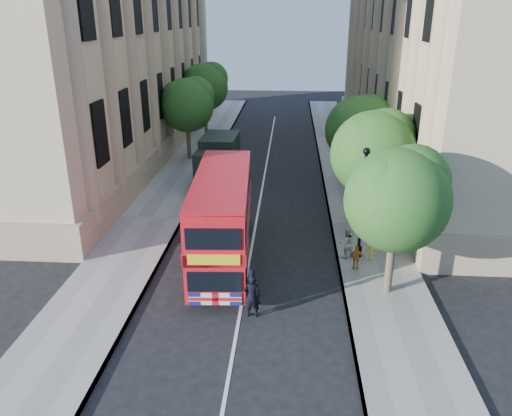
% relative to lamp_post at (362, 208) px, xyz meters
% --- Properties ---
extents(ground, '(120.00, 120.00, 0.00)m').
position_rel_lamp_post_xyz_m(ground, '(-5.00, -6.00, -2.51)').
color(ground, black).
rests_on(ground, ground).
extents(pavement_right, '(3.50, 80.00, 0.12)m').
position_rel_lamp_post_xyz_m(pavement_right, '(0.75, 4.00, -2.45)').
color(pavement_right, gray).
rests_on(pavement_right, ground).
extents(pavement_left, '(3.50, 80.00, 0.12)m').
position_rel_lamp_post_xyz_m(pavement_left, '(-10.75, 4.00, -2.45)').
color(pavement_left, gray).
rests_on(pavement_left, ground).
extents(building_right, '(12.00, 38.00, 18.00)m').
position_rel_lamp_post_xyz_m(building_right, '(8.80, 18.00, 6.49)').
color(building_right, tan).
rests_on(building_right, ground).
extents(building_left, '(12.00, 38.00, 18.00)m').
position_rel_lamp_post_xyz_m(building_left, '(-18.80, 18.00, 6.49)').
color(building_left, tan).
rests_on(building_left, ground).
extents(tree_right_near, '(4.00, 4.00, 6.08)m').
position_rel_lamp_post_xyz_m(tree_right_near, '(0.84, -2.97, 1.74)').
color(tree_right_near, '#473828').
rests_on(tree_right_near, ground).
extents(tree_right_mid, '(4.20, 4.20, 6.37)m').
position_rel_lamp_post_xyz_m(tree_right_mid, '(0.84, 3.03, 1.93)').
color(tree_right_mid, '#473828').
rests_on(tree_right_mid, ground).
extents(tree_right_far, '(4.00, 4.00, 6.15)m').
position_rel_lamp_post_xyz_m(tree_right_far, '(0.84, 9.03, 1.80)').
color(tree_right_far, '#473828').
rests_on(tree_right_far, ground).
extents(tree_left_far, '(4.00, 4.00, 6.30)m').
position_rel_lamp_post_xyz_m(tree_left_far, '(-10.96, 16.03, 1.93)').
color(tree_left_far, '#473828').
rests_on(tree_left_far, ground).
extents(tree_left_back, '(4.20, 4.20, 6.65)m').
position_rel_lamp_post_xyz_m(tree_left_back, '(-10.96, 24.03, 2.20)').
color(tree_left_back, '#473828').
rests_on(tree_left_back, ground).
extents(lamp_post, '(0.32, 0.32, 5.16)m').
position_rel_lamp_post_xyz_m(lamp_post, '(0.00, 0.00, 0.00)').
color(lamp_post, black).
rests_on(lamp_post, pavement_right).
extents(double_decker_bus, '(2.81, 8.80, 4.01)m').
position_rel_lamp_post_xyz_m(double_decker_bus, '(-6.17, -0.70, -0.30)').
color(double_decker_bus, red).
rests_on(double_decker_bus, ground).
extents(box_van, '(2.40, 5.53, 3.13)m').
position_rel_lamp_post_xyz_m(box_van, '(-7.90, 10.27, -0.98)').
color(box_van, black).
rests_on(box_van, ground).
extents(police_constable, '(0.65, 0.46, 1.71)m').
position_rel_lamp_post_xyz_m(police_constable, '(-4.53, -5.00, -1.66)').
color(police_constable, black).
rests_on(police_constable, ground).
extents(woman_pedestrian, '(0.87, 0.78, 1.48)m').
position_rel_lamp_post_xyz_m(woman_pedestrian, '(-0.60, -0.12, -1.65)').
color(woman_pedestrian, beige).
rests_on(woman_pedestrian, pavement_right).
extents(child_a, '(0.68, 0.33, 1.12)m').
position_rel_lamp_post_xyz_m(child_a, '(-0.25, -1.24, -1.83)').
color(child_a, orange).
rests_on(child_a, pavement_right).
extents(child_b, '(0.71, 0.53, 0.97)m').
position_rel_lamp_post_xyz_m(child_b, '(0.50, -0.28, -1.91)').
color(child_b, '#D1CC47').
rests_on(child_b, pavement_right).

